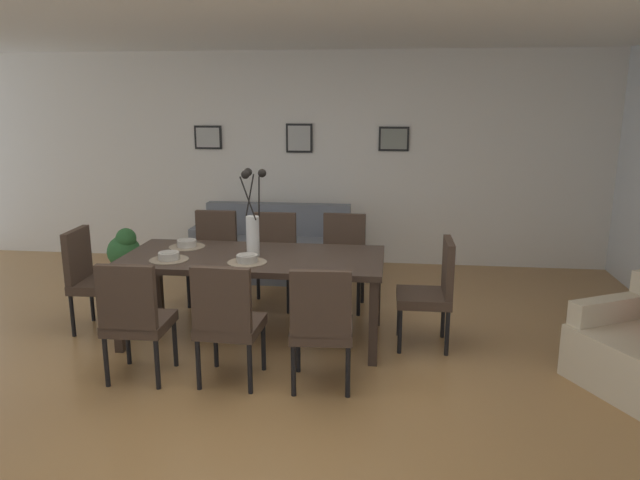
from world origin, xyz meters
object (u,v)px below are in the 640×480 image
(potted_plant, at_px, (125,254))
(framed_picture_left, at_px, (208,137))
(sofa, at_px, (274,251))
(dining_table, at_px, (254,263))
(centerpiece_vase, at_px, (253,223))
(framed_picture_right, at_px, (394,139))
(bowl_far_left, at_px, (247,258))
(bowl_near_right, at_px, (187,243))
(dining_chair_head_east, at_px, (433,288))
(dining_chair_mid_left, at_px, (321,322))
(dining_chair_mid_right, at_px, (343,256))
(dining_chair_far_left, at_px, (227,318))
(dining_chair_far_right, at_px, (274,255))
(framed_picture_center, at_px, (299,138))
(bowl_near_left, at_px, (169,255))
(dining_chair_head_west, at_px, (91,275))
(dining_chair_near_left, at_px, (135,315))
(dining_chair_near_right, at_px, (214,252))

(potted_plant, bearing_deg, framed_picture_left, 66.14)
(sofa, bearing_deg, dining_table, -83.77)
(centerpiece_vase, bearing_deg, framed_picture_right, 65.68)
(dining_table, xyz_separation_m, framed_picture_left, (-1.16, 2.56, 0.88))
(dining_table, bearing_deg, bowl_far_left, -90.00)
(bowl_near_right, bearing_deg, dining_chair_head_east, -5.56)
(dining_chair_mid_left, xyz_separation_m, dining_chair_head_east, (0.83, 0.88, 0.00))
(framed_picture_left, bearing_deg, dining_chair_mid_right, -41.67)
(dining_chair_far_left, xyz_separation_m, centerpiece_vase, (-0.01, 0.89, 0.51))
(dining_chair_far_left, bearing_deg, centerpiece_vase, 90.58)
(dining_chair_far_right, relative_size, dining_chair_mid_left, 1.00)
(sofa, height_order, framed_picture_center, framed_picture_center)
(framed_picture_left, bearing_deg, dining_table, -65.68)
(dining_chair_far_left, height_order, framed_picture_center, framed_picture_center)
(bowl_near_right, bearing_deg, bowl_far_left, -33.71)
(dining_chair_far_left, height_order, dining_chair_mid_right, same)
(dining_table, xyz_separation_m, potted_plant, (-1.74, 1.24, -0.30))
(bowl_near_left, relative_size, framed_picture_right, 0.47)
(dining_table, height_order, dining_chair_mid_right, dining_chair_mid_right)
(sofa, bearing_deg, dining_chair_far_right, -78.83)
(dining_chair_mid_right, distance_m, bowl_far_left, 1.36)
(bowl_far_left, distance_m, framed_picture_right, 3.11)
(dining_chair_head_west, height_order, dining_chair_head_east, same)
(bowl_far_left, height_order, framed_picture_center, framed_picture_center)
(framed_picture_left, height_order, framed_picture_center, framed_picture_center)
(dining_chair_head_west, bearing_deg, dining_chair_near_left, -48.86)
(dining_chair_head_east, bearing_deg, dining_chair_near_right, 156.92)
(bowl_near_right, bearing_deg, dining_chair_mid_left, -39.10)
(bowl_near_right, xyz_separation_m, framed_picture_left, (-0.50, 2.34, 0.78))
(dining_chair_far_right, xyz_separation_m, potted_plant, (-1.73, 0.34, -0.14))
(centerpiece_vase, bearing_deg, dining_chair_far_left, -89.42)
(bowl_far_left, bearing_deg, dining_chair_far_left, -89.14)
(framed_picture_right, bearing_deg, dining_chair_far_left, -108.42)
(framed_picture_center, distance_m, potted_plant, 2.49)
(dining_chair_far_left, xyz_separation_m, dining_chair_head_east, (1.51, 0.89, 0.00))
(dining_chair_far_right, relative_size, bowl_near_right, 5.41)
(dining_chair_near_right, distance_m, potted_plant, 1.16)
(bowl_far_left, xyz_separation_m, framed_picture_center, (0.00, 2.78, 0.78))
(dining_chair_far_right, xyz_separation_m, bowl_far_left, (0.01, -1.11, 0.27))
(dining_table, xyz_separation_m, bowl_far_left, (0.00, -0.22, 0.11))
(dining_chair_near_left, height_order, dining_chair_far_right, same)
(framed_picture_center, bearing_deg, dining_chair_head_east, -59.28)
(bowl_near_right, xyz_separation_m, bowl_far_left, (0.66, -0.44, 0.00))
(centerpiece_vase, distance_m, potted_plant, 2.23)
(dining_chair_mid_right, xyz_separation_m, dining_chair_head_east, (0.83, -0.91, 0.00))
(framed_picture_right, bearing_deg, centerpiece_vase, -114.32)
(dining_chair_near_left, xyz_separation_m, centerpiece_vase, (0.67, 0.91, 0.51))
(dining_chair_mid_left, xyz_separation_m, bowl_far_left, (-0.69, 0.65, 0.27))
(framed_picture_right, xyz_separation_m, potted_plant, (-2.90, -1.32, -1.19))
(centerpiece_vase, bearing_deg, framed_picture_center, 90.02)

